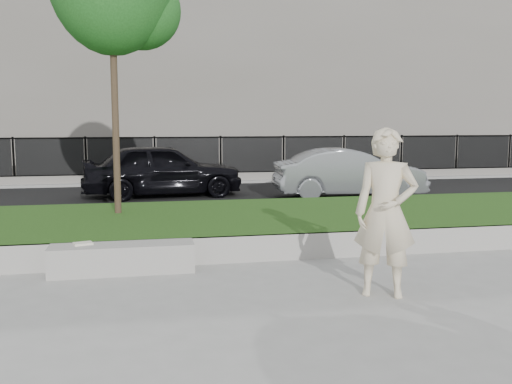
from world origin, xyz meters
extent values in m
plane|color=gray|center=(0.00, 0.00, 0.00)|extent=(90.00, 90.00, 0.00)
cube|color=black|center=(0.00, 3.00, 0.20)|extent=(34.00, 4.00, 0.40)
cube|color=gray|center=(0.00, 1.04, 0.20)|extent=(34.00, 0.08, 0.40)
cube|color=black|center=(0.00, 8.50, 0.02)|extent=(34.00, 7.00, 0.04)
cube|color=gray|center=(0.00, 13.00, 0.06)|extent=(34.00, 3.00, 0.12)
cube|color=slate|center=(0.00, 12.00, 0.24)|extent=(32.00, 0.30, 0.24)
cube|color=black|center=(0.00, 12.00, 0.87)|extent=(32.00, 0.04, 1.50)
cube|color=black|center=(0.00, 12.00, 1.57)|extent=(32.00, 0.05, 0.05)
cube|color=black|center=(0.00, 12.00, 0.37)|extent=(32.00, 0.05, 0.05)
cube|color=slate|center=(0.00, 20.00, 5.00)|extent=(34.00, 10.00, 10.00)
cube|color=gray|center=(-1.37, 0.80, 0.20)|extent=(1.97, 0.49, 0.40)
imported|color=beige|center=(1.76, -0.89, 1.01)|extent=(0.87, 0.74, 2.02)
cube|color=white|center=(-1.90, 0.89, 0.42)|extent=(0.29, 0.24, 0.03)
cylinder|color=#38281C|center=(-1.52, 3.65, 2.99)|extent=(0.12, 0.12, 5.18)
sphere|color=#1F531B|center=(-1.00, 3.86, 4.13)|extent=(1.45, 1.45, 1.45)
imported|color=black|center=(-0.49, 8.66, 0.78)|extent=(4.47, 2.12, 1.48)
imported|color=gray|center=(4.46, 7.40, 0.70)|extent=(4.13, 1.71, 1.33)
camera|label=1|loc=(-1.11, -7.16, 2.09)|focal=40.00mm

